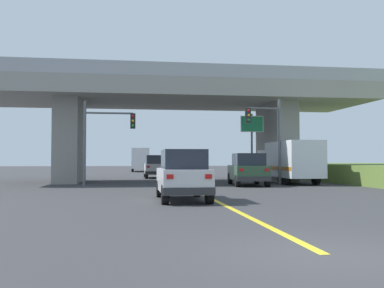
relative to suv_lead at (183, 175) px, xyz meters
name	(u,v)px	position (x,y,z in m)	size (l,w,h in m)	color
ground	(176,182)	(1.27, 14.72, -1.01)	(160.00, 160.00, 0.00)	#353538
overpass_bridge	(177,107)	(1.27, 14.72, 4.58)	(28.11, 8.79, 7.94)	gray
lane_divider_stripe	(209,198)	(1.27, 1.09, -1.01)	(0.20, 22.29, 0.01)	yellow
suv_lead	(183,175)	(0.00, 0.00, 0.00)	(1.89, 4.26, 2.02)	silver
suv_crossing	(248,169)	(5.25, 9.35, 0.00)	(2.44, 4.62, 2.02)	#2D4C33
box_truck	(289,161)	(8.83, 11.58, 0.52)	(2.33, 7.39, 2.85)	silver
sedan_oncoming	(155,167)	(0.04, 21.37, 0.00)	(1.89, 4.63, 2.02)	silver
traffic_signal_nearside	(268,131)	(6.73, 9.69, 2.50)	(2.36, 0.36, 5.55)	#56595E
traffic_signal_farside	(103,132)	(-3.84, 10.24, 2.33)	(3.22, 0.36, 5.30)	#56595E
highway_sign	(252,131)	(6.52, 12.82, 2.65)	(1.68, 0.17, 4.93)	#56595E
semi_truck_distant	(140,159)	(-0.92, 42.17, 0.64)	(2.33, 6.76, 3.17)	red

